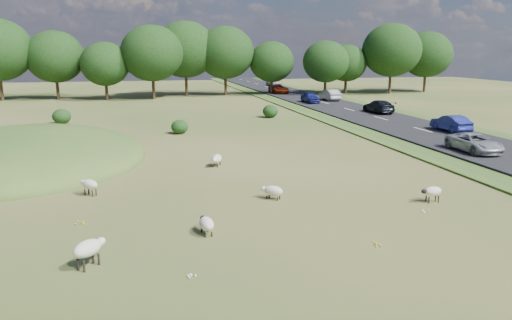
{
  "coord_description": "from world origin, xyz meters",
  "views": [
    {
      "loc": [
        -4.37,
        -22.99,
        7.11
      ],
      "look_at": [
        2.0,
        4.0,
        1.0
      ],
      "focal_mm": 35.0,
      "sensor_mm": 36.0,
      "label": 1
    }
  ],
  "objects_px": {
    "car_1": "(310,97)",
    "car_2": "(379,106)",
    "sheep_4": "(273,191)",
    "sheep_0": "(432,191)",
    "sheep_1": "(88,248)",
    "car_5": "(474,143)",
    "sheep_3": "(89,184)",
    "car_6": "(273,82)",
    "sheep_2": "(206,224)",
    "car_4": "(279,89)",
    "car_3": "(451,123)",
    "car_0": "(330,95)",
    "sheep_5": "(217,159)"
  },
  "relations": [
    {
      "from": "car_1",
      "to": "car_2",
      "type": "height_order",
      "value": "car_2"
    },
    {
      "from": "car_5",
      "to": "car_3",
      "type": "bearing_deg",
      "value": 65.41
    },
    {
      "from": "sheep_1",
      "to": "car_2",
      "type": "bearing_deg",
      "value": 3.46
    },
    {
      "from": "car_1",
      "to": "car_2",
      "type": "relative_size",
      "value": 0.84
    },
    {
      "from": "sheep_5",
      "to": "car_2",
      "type": "height_order",
      "value": "car_2"
    },
    {
      "from": "car_4",
      "to": "sheep_5",
      "type": "bearing_deg",
      "value": -110.1
    },
    {
      "from": "sheep_4",
      "to": "sheep_2",
      "type": "bearing_deg",
      "value": 87.57
    },
    {
      "from": "sheep_3",
      "to": "car_5",
      "type": "bearing_deg",
      "value": -125.35
    },
    {
      "from": "sheep_2",
      "to": "car_5",
      "type": "relative_size",
      "value": 0.28
    },
    {
      "from": "sheep_0",
      "to": "car_2",
      "type": "relative_size",
      "value": 0.22
    },
    {
      "from": "sheep_3",
      "to": "sheep_5",
      "type": "xyz_separation_m",
      "value": [
        7.16,
        4.93,
        -0.1
      ]
    },
    {
      "from": "car_0",
      "to": "car_5",
      "type": "relative_size",
      "value": 1.03
    },
    {
      "from": "car_1",
      "to": "sheep_2",
      "type": "bearing_deg",
      "value": -114.07
    },
    {
      "from": "sheep_1",
      "to": "car_1",
      "type": "xyz_separation_m",
      "value": [
        24.32,
        47.16,
        0.28
      ]
    },
    {
      "from": "car_1",
      "to": "car_6",
      "type": "xyz_separation_m",
      "value": [
        3.8,
        32.87,
        0.01
      ]
    },
    {
      "from": "sheep_2",
      "to": "sheep_4",
      "type": "xyz_separation_m",
      "value": [
        3.79,
        3.98,
        -0.01
      ]
    },
    {
      "from": "car_5",
      "to": "sheep_5",
      "type": "bearing_deg",
      "value": 177.7
    },
    {
      "from": "sheep_3",
      "to": "sheep_4",
      "type": "distance_m",
      "value": 9.15
    },
    {
      "from": "sheep_5",
      "to": "sheep_4",
      "type": "bearing_deg",
      "value": 35.41
    },
    {
      "from": "car_3",
      "to": "sheep_1",
      "type": "bearing_deg",
      "value": 37.23
    },
    {
      "from": "car_0",
      "to": "car_3",
      "type": "relative_size",
      "value": 1.09
    },
    {
      "from": "sheep_1",
      "to": "car_5",
      "type": "relative_size",
      "value": 0.28
    },
    {
      "from": "sheep_0",
      "to": "sheep_2",
      "type": "relative_size",
      "value": 0.88
    },
    {
      "from": "sheep_3",
      "to": "car_2",
      "type": "relative_size",
      "value": 0.22
    },
    {
      "from": "sheep_4",
      "to": "sheep_0",
      "type": "bearing_deg",
      "value": -156.08
    },
    {
      "from": "car_1",
      "to": "sheep_4",
      "type": "bearing_deg",
      "value": -111.69
    },
    {
      "from": "sheep_2",
      "to": "car_4",
      "type": "distance_m",
      "value": 63.76
    },
    {
      "from": "sheep_1",
      "to": "car_2",
      "type": "relative_size",
      "value": 0.26
    },
    {
      "from": "sheep_4",
      "to": "sheep_5",
      "type": "bearing_deg",
      "value": -37.24
    },
    {
      "from": "sheep_2",
      "to": "car_1",
      "type": "bearing_deg",
      "value": -31.19
    },
    {
      "from": "sheep_2",
      "to": "car_3",
      "type": "height_order",
      "value": "car_3"
    },
    {
      "from": "sheep_5",
      "to": "car_4",
      "type": "bearing_deg",
      "value": -176.3
    },
    {
      "from": "sheep_5",
      "to": "car_3",
      "type": "relative_size",
      "value": 0.32
    },
    {
      "from": "sheep_4",
      "to": "car_0",
      "type": "xyz_separation_m",
      "value": [
        20.11,
        43.45,
        0.58
      ]
    },
    {
      "from": "car_3",
      "to": "car_2",
      "type": "bearing_deg",
      "value": -90.0
    },
    {
      "from": "sheep_2",
      "to": "sheep_3",
      "type": "height_order",
      "value": "sheep_3"
    },
    {
      "from": "sheep_5",
      "to": "car_3",
      "type": "distance_m",
      "value": 22.98
    },
    {
      "from": "sheep_3",
      "to": "car_4",
      "type": "relative_size",
      "value": 0.2
    },
    {
      "from": "car_0",
      "to": "car_5",
      "type": "height_order",
      "value": "car_0"
    },
    {
      "from": "car_2",
      "to": "sheep_2",
      "type": "bearing_deg",
      "value": 53.86
    },
    {
      "from": "sheep_3",
      "to": "car_6",
      "type": "distance_m",
      "value": 76.79
    },
    {
      "from": "car_5",
      "to": "car_6",
      "type": "bearing_deg",
      "value": 86.75
    },
    {
      "from": "sheep_0",
      "to": "car_1",
      "type": "bearing_deg",
      "value": -104.88
    },
    {
      "from": "sheep_1",
      "to": "car_0",
      "type": "height_order",
      "value": "car_0"
    },
    {
      "from": "car_3",
      "to": "car_5",
      "type": "bearing_deg",
      "value": 65.41
    },
    {
      "from": "car_1",
      "to": "car_5",
      "type": "relative_size",
      "value": 0.91
    },
    {
      "from": "car_6",
      "to": "car_1",
      "type": "bearing_deg",
      "value": 83.4
    },
    {
      "from": "car_4",
      "to": "sheep_2",
      "type": "bearing_deg",
      "value": -108.38
    },
    {
      "from": "car_4",
      "to": "car_3",
      "type": "bearing_deg",
      "value": -84.74
    },
    {
      "from": "sheep_2",
      "to": "car_4",
      "type": "xyz_separation_m",
      "value": [
        20.1,
        60.5,
        0.53
      ]
    }
  ]
}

